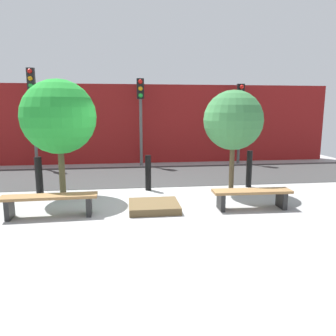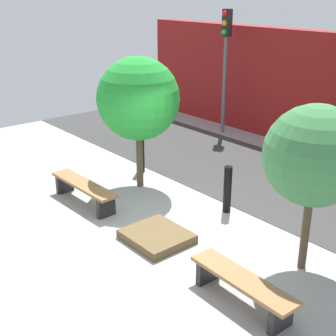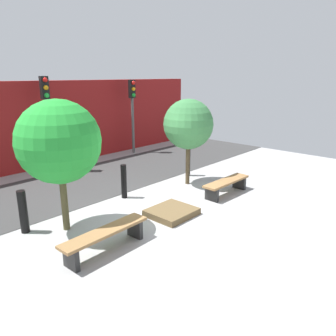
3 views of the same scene
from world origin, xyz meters
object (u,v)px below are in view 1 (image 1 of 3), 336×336
bench_left (50,201)px  bollard_far_left (39,175)px  traffic_light_mid_west (141,106)px  tree_behind_right_bench (233,121)px  bollard_left (148,173)px  traffic_light_mid_east (240,109)px  bench_right (252,195)px  traffic_light_west (32,100)px  bollard_center (249,169)px  planter_bed (154,206)px  tree_behind_left_bench (59,117)px

bench_left → bollard_far_left: bearing=107.5°
bench_left → traffic_light_mid_west: size_ratio=0.58×
tree_behind_right_bench → traffic_light_mid_west: (-2.22, 4.62, 0.41)m
bollard_far_left → bollard_left: bearing=0.0°
traffic_light_mid_east → bollard_far_left: bearing=-149.7°
tree_behind_right_bench → bench_right: bearing=-90.0°
bench_right → traffic_light_west: size_ratio=0.48×
bench_right → bollard_center: bollard_center is taller
bollard_center → bench_right: bearing=-109.2°
traffic_light_west → traffic_light_mid_east: bearing=-0.0°
planter_bed → bollard_center: bearing=32.1°
planter_bed → bollard_left: size_ratio=1.13×
planter_bed → bollard_left: bearing=90.0°
bench_left → bench_right: size_ratio=1.10×
bollard_center → traffic_light_mid_west: bearing=125.8°
bollard_far_left → planter_bed: bearing=-32.1°
planter_bed → bollard_far_left: 3.48m
tree_behind_right_bench → traffic_light_mid_west: bearing=115.6°
bench_right → bollard_center: 2.17m
tree_behind_left_bench → traffic_light_mid_west: (2.22, 4.62, 0.31)m
traffic_light_west → traffic_light_mid_west: (4.03, -0.00, -0.22)m
bollard_far_left → bollard_left: 2.93m
bench_right → planter_bed: size_ratio=1.61×
tree_behind_right_bench → bollard_left: tree_behind_right_bench is taller
traffic_light_mid_west → traffic_light_mid_east: 4.03m
bollard_center → traffic_light_mid_west: 5.33m
tree_behind_left_bench → bollard_far_left: bearing=141.9°
traffic_light_west → tree_behind_left_bench: bearing=-68.6°
bench_right → tree_behind_right_bench: tree_behind_right_bench is taller
bollard_center → traffic_light_mid_east: size_ratio=0.33×
planter_bed → bollard_left: 1.88m
tree_behind_right_bench → traffic_light_mid_east: size_ratio=0.85×
traffic_light_west → traffic_light_mid_east: size_ratio=1.15×
bench_left → traffic_light_west: bearing=104.8°
tree_behind_right_bench → traffic_light_west: bearing=143.5°
bench_left → traffic_light_mid_east: traffic_light_mid_east is taller
bollard_far_left → traffic_light_mid_west: size_ratio=0.29×
planter_bed → bench_right: bearing=-5.2°
bench_left → tree_behind_right_bench: size_ratio=0.72×
tree_behind_left_bench → traffic_light_west: traffic_light_west is taller
tree_behind_left_bench → bollard_center: (5.15, 0.56, -1.52)m
traffic_light_west → bollard_center: bearing=-30.3°
bollard_left → bollard_center: size_ratio=0.93×
bollard_far_left → traffic_light_mid_west: 5.35m
traffic_light_mid_west → planter_bed: bearing=-90.0°
bench_left → bench_right: bearing=-1.8°
bollard_far_left → bollard_center: bollard_center is taller
planter_bed → traffic_light_mid_east: traffic_light_mid_east is taller
bollard_left → traffic_light_mid_east: 5.99m
planter_bed → tree_behind_right_bench: tree_behind_right_bench is taller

